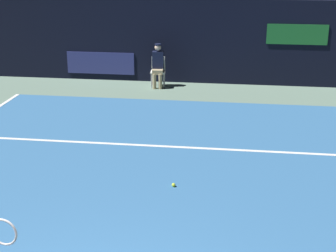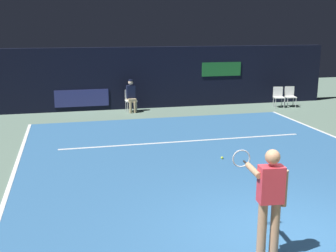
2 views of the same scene
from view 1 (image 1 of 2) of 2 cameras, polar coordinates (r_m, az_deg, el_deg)
The scene contains 6 objects.
ground_plane at distance 9.20m, azimuth -2.33°, elevation -6.67°, with size 31.12×31.12×0.00m, color slate.
court_surface at distance 9.20m, azimuth -2.33°, elevation -6.63°, with size 9.67×10.84×0.01m, color #336699.
line_service at distance 10.91m, azimuth -0.60°, elevation -2.29°, with size 7.54×0.10×0.01m, color white.
back_wall at distance 16.10m, azimuth 2.41°, elevation 9.49°, with size 16.26×0.33×2.60m.
line_judge_on_chair at distance 15.56m, azimuth -1.15°, elevation 6.86°, with size 0.47×0.55×1.32m.
tennis_ball at distance 9.11m, azimuth 0.63°, elevation -6.62°, with size 0.07×0.07×0.07m, color #CCE033.
Camera 1 is at (1.49, -3.72, 4.02)m, focal length 54.37 mm.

